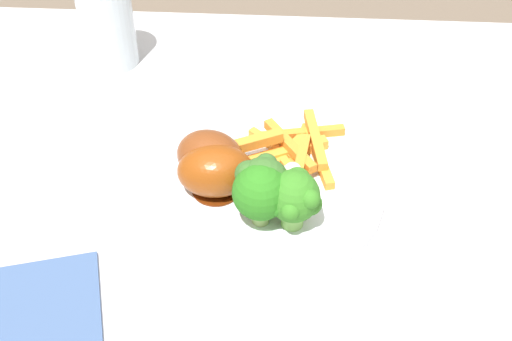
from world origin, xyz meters
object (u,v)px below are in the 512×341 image
water_glass (107,24)px  broccoli_floret_back (260,182)px  dining_table (197,262)px  dinner_plate (256,189)px  broccoli_floret_middle (294,196)px  carrot_fries_pile (291,149)px  chicken_drumstick_near (213,158)px  broccoli_floret_front (260,191)px  chicken_drumstick_far (219,171)px

water_glass → broccoli_floret_back: bearing=127.5°
dining_table → dinner_plate: (-0.07, 0.00, 0.13)m
broccoli_floret_middle → carrot_fries_pile: 0.10m
chicken_drumstick_near → broccoli_floret_front: bearing=130.8°
dining_table → broccoli_floret_front: 0.20m
dining_table → broccoli_floret_middle: bearing=153.9°
broccoli_floret_back → carrot_fries_pile: bearing=-108.3°
dinner_plate → broccoli_floret_back: bearing=99.7°
water_glass → dining_table: bearing=119.8°
dinner_plate → broccoli_floret_back: 0.06m
dinner_plate → broccoli_floret_front: size_ratio=3.94×
broccoli_floret_back → water_glass: 0.34m
broccoli_floret_middle → water_glass: (0.24, -0.28, 0.01)m
broccoli_floret_front → broccoli_floret_back: size_ratio=1.02×
broccoli_floret_middle → chicken_drumstick_far: broccoli_floret_middle is taller
broccoli_floret_middle → chicken_drumstick_far: (0.08, -0.04, -0.01)m
chicken_drumstick_near → dinner_plate: bearing=165.9°
carrot_fries_pile → chicken_drumstick_near: (0.08, 0.04, 0.01)m
chicken_drumstick_far → dinner_plate: bearing=-166.1°
dinner_plate → water_glass: water_glass is taller
broccoli_floret_middle → broccoli_floret_back: (0.03, -0.01, 0.00)m
broccoli_floret_front → broccoli_floret_middle: 0.03m
broccoli_floret_front → chicken_drumstick_far: (0.04, -0.04, -0.01)m
broccoli_floret_front → water_glass: water_glass is taller
broccoli_floret_middle → carrot_fries_pile: (0.00, -0.10, -0.03)m
carrot_fries_pile → water_glass: water_glass is taller
dinner_plate → chicken_drumstick_far: size_ratio=2.08×
broccoli_floret_middle → dining_table: bearing=-26.1°
chicken_drumstick_near → chicken_drumstick_far: 0.02m
dinner_plate → broccoli_floret_middle: (-0.04, 0.05, 0.04)m
dining_table → broccoli_floret_front: broccoli_floret_front is taller
dining_table → dinner_plate: 0.14m
broccoli_floret_front → water_glass: size_ratio=0.61×
chicken_drumstick_near → water_glass: bearing=-54.7°
dining_table → carrot_fries_pile: size_ratio=7.49×
broccoli_floret_middle → chicken_drumstick_near: (0.08, -0.06, -0.01)m
broccoli_floret_middle → broccoli_floret_back: bearing=-21.0°
broccoli_floret_front → carrot_fries_pile: broccoli_floret_front is taller
broccoli_floret_front → water_glass: bearing=-53.5°
broccoli_floret_front → chicken_drumstick_near: broccoli_floret_front is taller
chicken_drumstick_near → chicken_drumstick_far: size_ratio=1.01×
dining_table → broccoli_floret_front: (-0.08, 0.05, 0.17)m
chicken_drumstick_far → broccoli_floret_middle: bearing=151.2°
dinner_plate → broccoli_floret_front: bearing=98.4°
chicken_drumstick_near → water_glass: size_ratio=1.17×
broccoli_floret_front → broccoli_floret_back: bearing=-86.6°
carrot_fries_pile → chicken_drumstick_far: 0.09m
broccoli_floret_back → chicken_drumstick_far: bearing=-34.0°
broccoli_floret_front → carrot_fries_pile: size_ratio=0.47×
broccoli_floret_middle → carrot_fries_pile: size_ratio=0.44×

